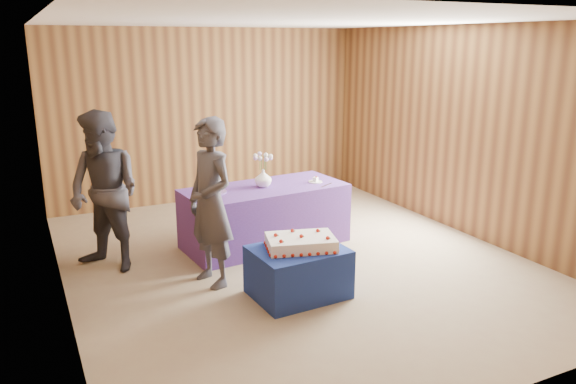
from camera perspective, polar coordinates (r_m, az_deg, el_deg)
ground at (r=6.65m, az=0.52°, el=-6.92°), size 6.00×6.00×0.00m
room_shell at (r=6.20m, az=0.56°, el=8.72°), size 5.04×6.04×2.72m
cake_table at (r=5.69m, az=1.04°, el=-8.12°), size 0.93×0.74×0.50m
serving_table at (r=7.03m, az=-2.35°, el=-2.44°), size 2.07×1.06×0.75m
sheet_cake at (r=5.58m, az=1.31°, el=-5.14°), size 0.79×0.64×0.16m
vase at (r=6.91m, az=-2.54°, el=1.42°), size 0.28×0.28×0.22m
flower_spray at (r=6.85m, az=-2.57°, el=3.63°), size 0.25×0.25×0.19m
platter at (r=6.71m, az=-7.83°, el=-0.01°), size 0.43×0.43×0.02m
plate at (r=7.16m, az=2.80°, el=1.05°), size 0.21×0.21×0.01m
cake_slice at (r=7.15m, az=2.81°, el=1.31°), size 0.08×0.08×0.07m
knife at (r=7.02m, az=3.95°, el=0.71°), size 0.24×0.15×0.00m
guest_left at (r=5.81m, az=-7.87°, el=-1.12°), size 0.56×0.73×1.77m
guest_right at (r=6.45m, az=-18.13°, el=-0.02°), size 1.07×1.10×1.79m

